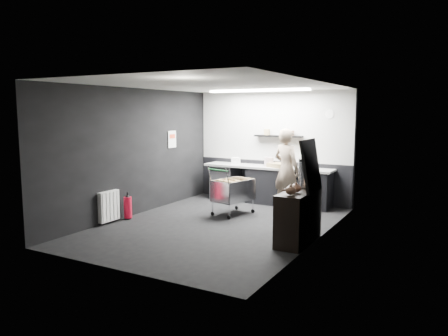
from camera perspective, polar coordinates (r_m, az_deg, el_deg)
The scene contains 22 objects.
floor at distance 8.58m, azimuth -0.98°, elevation -7.52°, with size 5.50×5.50×0.00m, color black.
ceiling at distance 8.30m, azimuth -1.02°, elevation 10.79°, with size 5.50×5.50×0.00m, color silver.
wall_back at distance 10.79m, azimuth 6.37°, elevation 2.80°, with size 5.50×5.50×0.00m, color black.
wall_front at distance 6.13m, azimuth -14.02°, elevation -0.89°, with size 5.50×5.50×0.00m, color black.
wall_left at distance 9.49m, azimuth -11.50°, elevation 2.06°, with size 5.50×5.50×0.00m, color black.
wall_right at distance 7.54m, azimuth 12.26°, elevation 0.68°, with size 5.50×5.50×0.00m, color black.
kitchen_wall_panel at distance 10.74m, azimuth 6.36°, elevation 5.45°, with size 3.95×0.02×1.70m, color beige.
dado_panel at distance 10.87m, azimuth 6.26°, elevation -1.68°, with size 3.95×0.02×1.00m, color black.
floating_shelf at distance 10.58m, azimuth 7.11°, elevation 4.16°, with size 1.20×0.22×0.04m, color black.
wall_clock at distance 10.27m, azimuth 13.63°, elevation 6.87°, with size 0.20×0.20×0.03m, color white.
poster at distance 10.48m, azimuth -6.81°, elevation 3.75°, with size 0.02×0.30×0.40m, color white.
poster_red_band at distance 10.48m, azimuth -6.79°, elevation 4.13°, with size 0.01×0.22×0.10m, color red.
radiator at distance 8.95m, azimuth -14.80°, elevation -4.84°, with size 0.10×0.50×0.60m, color white.
ceiling_strip at distance 9.94m, azimuth 4.43°, elevation 10.04°, with size 2.40×0.20×0.04m, color white.
prep_counter at distance 10.55m, azimuth 6.28°, elevation -2.20°, with size 3.20×0.61×0.90m.
person at distance 9.87m, azimuth 8.14°, elevation -0.18°, with size 0.67×0.44×1.84m, color #B8A992.
shopping_cart at distance 9.40m, azimuth 1.17°, elevation -3.14°, with size 0.76×1.06×1.03m.
sideboard at distance 7.51m, azimuth 9.86°, elevation -5.40°, with size 0.50×1.17×1.76m.
fire_extinguisher at distance 9.23m, azimuth -12.45°, elevation -4.96°, with size 0.16×0.16×0.54m.
cardboard_box at distance 10.36m, azimuth 7.22°, elevation 0.35°, with size 0.48×0.36×0.10m, color #967F50.
pink_tub at distance 10.50m, azimuth 5.88°, elevation 0.82°, with size 0.22×0.22×0.22m, color beige.
white_container at distance 10.83m, azimuth 1.55°, elevation 0.93°, with size 0.20×0.15×0.17m, color white.
Camera 1 is at (4.17, -7.17, 2.21)m, focal length 35.00 mm.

